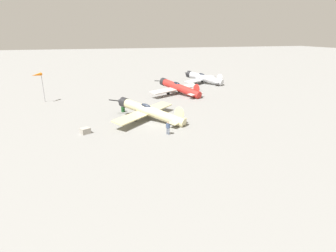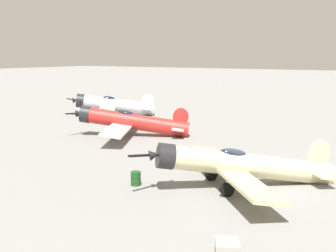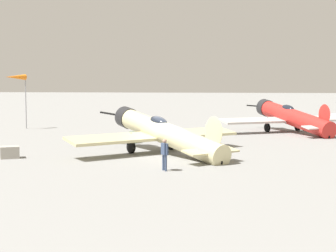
{
  "view_description": "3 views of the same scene",
  "coord_description": "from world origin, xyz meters",
  "px_view_note": "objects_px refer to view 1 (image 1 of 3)",
  "views": [
    {
      "loc": [
        -8.03,
        -35.95,
        11.81
      ],
      "look_at": [
        0.63,
        -5.98,
        1.1
      ],
      "focal_mm": 28.84,
      "sensor_mm": 36.0,
      "label": 1
    },
    {
      "loc": [
        -23.49,
        -9.22,
        7.71
      ],
      "look_at": [
        7.78,
        10.62,
        1.6
      ],
      "focal_mm": 46.48,
      "sensor_mm": 36.0,
      "label": 2
    },
    {
      "loc": [
        4.3,
        -32.0,
        4.51
      ],
      "look_at": [
        0.0,
        0.0,
        1.8
      ],
      "focal_mm": 55.45,
      "sensor_mm": 36.0,
      "label": 3
    }
  ],
  "objects_px": {
    "equipment_crate": "(85,131)",
    "windsock_mast": "(37,76)",
    "airplane_mid_apron": "(178,88)",
    "fuel_drum": "(123,109)",
    "ground_crew_mechanic": "(168,127)",
    "airplane_foreground": "(149,111)",
    "airplane_far_line": "(203,78)"
  },
  "relations": [
    {
      "from": "equipment_crate",
      "to": "airplane_far_line",
      "type": "bearing_deg",
      "value": 45.75
    },
    {
      "from": "airplane_foreground",
      "to": "airplane_mid_apron",
      "type": "height_order",
      "value": "airplane_mid_apron"
    },
    {
      "from": "equipment_crate",
      "to": "fuel_drum",
      "type": "height_order",
      "value": "fuel_drum"
    },
    {
      "from": "ground_crew_mechanic",
      "to": "airplane_mid_apron",
      "type": "bearing_deg",
      "value": 35.83
    },
    {
      "from": "ground_crew_mechanic",
      "to": "windsock_mast",
      "type": "distance_m",
      "value": 28.05
    },
    {
      "from": "airplane_mid_apron",
      "to": "airplane_far_line",
      "type": "relative_size",
      "value": 1.08
    },
    {
      "from": "airplane_mid_apron",
      "to": "equipment_crate",
      "type": "distance_m",
      "value": 26.0
    },
    {
      "from": "ground_crew_mechanic",
      "to": "fuel_drum",
      "type": "bearing_deg",
      "value": 76.08
    },
    {
      "from": "equipment_crate",
      "to": "fuel_drum",
      "type": "xyz_separation_m",
      "value": [
        5.76,
        8.6,
        0.06
      ]
    },
    {
      "from": "windsock_mast",
      "to": "ground_crew_mechanic",
      "type": "bearing_deg",
      "value": -51.04
    },
    {
      "from": "airplane_far_line",
      "to": "airplane_mid_apron",
      "type": "bearing_deg",
      "value": 98.37
    },
    {
      "from": "airplane_foreground",
      "to": "airplane_mid_apron",
      "type": "xyz_separation_m",
      "value": [
        9.44,
        15.28,
        0.09
      ]
    },
    {
      "from": "ground_crew_mechanic",
      "to": "equipment_crate",
      "type": "distance_m",
      "value": 10.33
    },
    {
      "from": "equipment_crate",
      "to": "windsock_mast",
      "type": "distance_m",
      "value": 20.46
    },
    {
      "from": "airplane_foreground",
      "to": "ground_crew_mechanic",
      "type": "distance_m",
      "value": 6.47
    },
    {
      "from": "airplane_foreground",
      "to": "equipment_crate",
      "type": "xyz_separation_m",
      "value": [
        -8.81,
        -3.21,
        -0.96
      ]
    },
    {
      "from": "airplane_foreground",
      "to": "fuel_drum",
      "type": "bearing_deg",
      "value": -13.39
    },
    {
      "from": "equipment_crate",
      "to": "airplane_mid_apron",
      "type": "bearing_deg",
      "value": 45.37
    },
    {
      "from": "airplane_far_line",
      "to": "equipment_crate",
      "type": "relative_size",
      "value": 8.27
    },
    {
      "from": "airplane_mid_apron",
      "to": "windsock_mast",
      "type": "distance_m",
      "value": 26.14
    },
    {
      "from": "airplane_foreground",
      "to": "airplane_far_line",
      "type": "xyz_separation_m",
      "value": [
        19.29,
        25.65,
        0.07
      ]
    },
    {
      "from": "airplane_mid_apron",
      "to": "ground_crew_mechanic",
      "type": "xyz_separation_m",
      "value": [
        -8.44,
        -21.66,
        -0.4
      ]
    },
    {
      "from": "equipment_crate",
      "to": "windsock_mast",
      "type": "xyz_separation_m",
      "value": [
        -7.66,
        18.43,
        4.51
      ]
    },
    {
      "from": "airplane_far_line",
      "to": "equipment_crate",
      "type": "height_order",
      "value": "airplane_far_line"
    },
    {
      "from": "windsock_mast",
      "to": "airplane_foreground",
      "type": "bearing_deg",
      "value": -42.74
    },
    {
      "from": "airplane_mid_apron",
      "to": "fuel_drum",
      "type": "bearing_deg",
      "value": 100.29
    },
    {
      "from": "airplane_far_line",
      "to": "equipment_crate",
      "type": "distance_m",
      "value": 40.29
    },
    {
      "from": "airplane_mid_apron",
      "to": "windsock_mast",
      "type": "xyz_separation_m",
      "value": [
        -25.91,
        -0.06,
        3.47
      ]
    },
    {
      "from": "airplane_foreground",
      "to": "ground_crew_mechanic",
      "type": "xyz_separation_m",
      "value": [
        1.0,
        -6.38,
        -0.32
      ]
    },
    {
      "from": "airplane_foreground",
      "to": "windsock_mast",
      "type": "xyz_separation_m",
      "value": [
        -16.47,
        15.22,
        3.55
      ]
    },
    {
      "from": "ground_crew_mechanic",
      "to": "equipment_crate",
      "type": "xyz_separation_m",
      "value": [
        -9.81,
        3.17,
        -0.64
      ]
    },
    {
      "from": "airplane_foreground",
      "to": "windsock_mast",
      "type": "bearing_deg",
      "value": 4.41
    }
  ]
}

